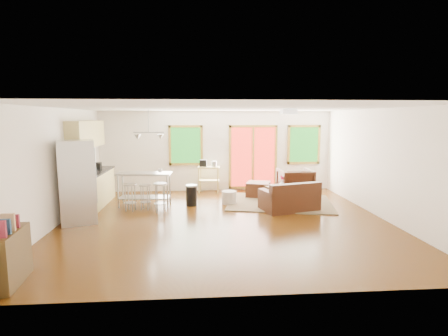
{
  "coord_description": "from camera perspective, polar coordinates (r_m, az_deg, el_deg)",
  "views": [
    {
      "loc": [
        -0.62,
        -7.87,
        2.37
      ],
      "look_at": [
        0.0,
        0.3,
        1.2
      ],
      "focal_mm": 28.0,
      "sensor_mm": 36.0,
      "label": 1
    }
  ],
  "objects": [
    {
      "name": "floor",
      "position": [
        8.25,
        0.16,
        -8.65
      ],
      "size": [
        7.5,
        7.0,
        0.02
      ],
      "primitive_type": "cube",
      "color": "#361C06",
      "rests_on": "ground"
    },
    {
      "name": "ceiling",
      "position": [
        7.9,
        0.17,
        9.87
      ],
      "size": [
        7.5,
        7.0,
        0.02
      ],
      "primitive_type": "cube",
      "color": "white",
      "rests_on": "ground"
    },
    {
      "name": "back_wall",
      "position": [
        11.45,
        -1.22,
        2.77
      ],
      "size": [
        7.5,
        0.02,
        2.6
      ],
      "primitive_type": "cube",
      "color": "white",
      "rests_on": "ground"
    },
    {
      "name": "left_wall",
      "position": [
        8.54,
        -25.87,
        0.11
      ],
      "size": [
        0.02,
        7.0,
        2.6
      ],
      "primitive_type": "cube",
      "color": "white",
      "rests_on": "ground"
    },
    {
      "name": "right_wall",
      "position": [
        9.07,
        24.57,
        0.61
      ],
      "size": [
        0.02,
        7.0,
        2.6
      ],
      "primitive_type": "cube",
      "color": "white",
      "rests_on": "ground"
    },
    {
      "name": "front_wall",
      "position": [
        4.53,
        3.67,
        -5.57
      ],
      "size": [
        7.5,
        0.02,
        2.6
      ],
      "primitive_type": "cube",
      "color": "white",
      "rests_on": "ground"
    },
    {
      "name": "window_left",
      "position": [
        11.37,
        -6.26,
        3.7
      ],
      "size": [
        1.1,
        0.05,
        1.3
      ],
      "color": "#185717",
      "rests_on": "back_wall"
    },
    {
      "name": "french_doors",
      "position": [
        11.55,
        4.76,
        1.79
      ],
      "size": [
        1.6,
        0.05,
        2.1
      ],
      "color": "#B42318",
      "rests_on": "back_wall"
    },
    {
      "name": "window_right",
      "position": [
        11.9,
        12.91,
        3.74
      ],
      "size": [
        1.1,
        0.05,
        1.3
      ],
      "color": "#185717",
      "rests_on": "back_wall"
    },
    {
      "name": "rug",
      "position": [
        10.0,
        9.08,
        -5.6
      ],
      "size": [
        3.24,
        2.74,
        0.03
      ],
      "primitive_type": "cube",
      "rotation": [
        0.0,
        0.0,
        -0.22
      ],
      "color": "#4B6342",
      "rests_on": "floor"
    },
    {
      "name": "loveseat",
      "position": [
        9.21,
        10.72,
        -5.01
      ],
      "size": [
        1.58,
        1.15,
        0.76
      ],
      "rotation": [
        0.0,
        0.0,
        0.27
      ],
      "color": "black",
      "rests_on": "floor"
    },
    {
      "name": "coffee_table",
      "position": [
        10.36,
        9.6,
        -3.15
      ],
      "size": [
        1.19,
        0.89,
        0.42
      ],
      "rotation": [
        0.0,
        0.0,
        0.26
      ],
      "color": "#36250D",
      "rests_on": "floor"
    },
    {
      "name": "armchair",
      "position": [
        10.66,
        11.5,
        -2.22
      ],
      "size": [
        0.97,
        0.91,
        0.97
      ],
      "primitive_type": "imported",
      "rotation": [
        0.0,
        0.0,
        3.17
      ],
      "color": "black",
      "rests_on": "floor"
    },
    {
      "name": "ottoman",
      "position": [
        10.68,
        5.62,
        -3.5
      ],
      "size": [
        0.85,
        0.85,
        0.45
      ],
      "primitive_type": "cube",
      "rotation": [
        0.0,
        0.0,
        -0.32
      ],
      "color": "black",
      "rests_on": "floor"
    },
    {
      "name": "pouf",
      "position": [
        9.78,
        0.85,
        -4.82
      ],
      "size": [
        0.43,
        0.43,
        0.36
      ],
      "primitive_type": "cylinder",
      "rotation": [
        0.0,
        0.0,
        -0.07
      ],
      "color": "beige",
      "rests_on": "floor"
    },
    {
      "name": "vase",
      "position": [
        10.1,
        9.46,
        -2.49
      ],
      "size": [
        0.27,
        0.27,
        0.35
      ],
      "rotation": [
        0.0,
        0.0,
        0.38
      ],
      "color": "silver",
      "rests_on": "coffee_table"
    },
    {
      "name": "book",
      "position": [
        10.03,
        12.53,
        -2.6
      ],
      "size": [
        0.2,
        0.1,
        0.27
      ],
      "primitive_type": "imported",
      "rotation": [
        0.0,
        0.0,
        -0.41
      ],
      "color": "maroon",
      "rests_on": "coffee_table"
    },
    {
      "name": "cabinets",
      "position": [
        10.09,
        -20.79,
        -0.62
      ],
      "size": [
        0.64,
        2.24,
        2.3
      ],
      "color": "tan",
      "rests_on": "floor"
    },
    {
      "name": "refrigerator",
      "position": [
        8.59,
        -22.76,
        -2.09
      ],
      "size": [
        0.95,
        0.94,
        1.88
      ],
      "rotation": [
        0.0,
        0.0,
        0.33
      ],
      "color": "#B7BABC",
      "rests_on": "floor"
    },
    {
      "name": "island",
      "position": [
        9.68,
        -12.87,
        -2.43
      ],
      "size": [
        1.48,
        0.68,
        0.91
      ],
      "rotation": [
        0.0,
        0.0,
        -0.08
      ],
      "color": "#B7BABC",
      "rests_on": "floor"
    },
    {
      "name": "cup",
      "position": [
        9.39,
        -10.4,
        -0.33
      ],
      "size": [
        0.13,
        0.11,
        0.12
      ],
      "primitive_type": "imported",
      "rotation": [
        0.0,
        0.0,
        -0.12
      ],
      "color": "white",
      "rests_on": "island"
    },
    {
      "name": "bar_stool_a",
      "position": [
        9.27,
        -15.1,
        -3.6
      ],
      "size": [
        0.4,
        0.4,
        0.71
      ],
      "rotation": [
        0.0,
        0.0,
        -0.21
      ],
      "color": "#B7BABC",
      "rests_on": "floor"
    },
    {
      "name": "bar_stool_b",
      "position": [
        9.33,
        -12.74,
        -3.66
      ],
      "size": [
        0.36,
        0.36,
        0.67
      ],
      "rotation": [
        0.0,
        0.0,
        -0.16
      ],
      "color": "#B7BABC",
      "rests_on": "floor"
    },
    {
      "name": "bar_stool_c",
      "position": [
        8.98,
        -10.38,
        -3.64
      ],
      "size": [
        0.37,
        0.37,
        0.75
      ],
      "rotation": [
        0.0,
        0.0,
        -0.05
      ],
      "color": "#B7BABC",
      "rests_on": "floor"
    },
    {
      "name": "trash_can",
      "position": [
        9.61,
        -5.34,
        -4.42
      ],
      "size": [
        0.36,
        0.36,
        0.57
      ],
      "rotation": [
        0.0,
        0.0,
        0.19
      ],
      "color": "black",
      "rests_on": "floor"
    },
    {
      "name": "kitchen_cart",
      "position": [
        11.17,
        -2.62,
        -0.36
      ],
      "size": [
        0.74,
        0.53,
        1.06
      ],
      "rotation": [
        0.0,
        0.0,
        -0.13
      ],
      "color": "tan",
      "rests_on": "floor"
    },
    {
      "name": "bookshelf",
      "position": [
        6.0,
        -31.84,
        -12.21
      ],
      "size": [
        0.43,
        0.92,
        1.04
      ],
      "rotation": [
        0.0,
        0.0,
        0.1
      ],
      "color": "#36250D",
      "rests_on": "floor"
    },
    {
      "name": "ceiling_flush",
      "position": [
        8.76,
        10.48,
        9.04
      ],
      "size": [
        0.35,
        0.35,
        0.12
      ],
      "primitive_type": "cube",
      "color": "white",
      "rests_on": "ceiling"
    },
    {
      "name": "pendant_light",
      "position": [
        9.47,
        -12.15,
        5.09
      ],
      "size": [
        0.8,
        0.18,
        0.79
      ],
      "color": "gray",
      "rests_on": "ceiling"
    }
  ]
}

